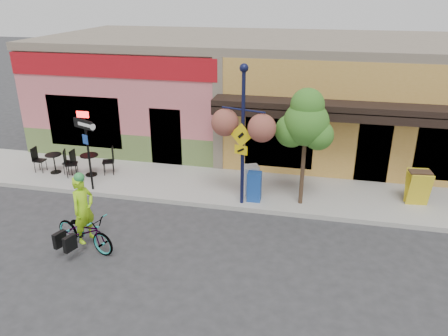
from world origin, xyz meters
name	(u,v)px	position (x,y,z in m)	size (l,w,h in m)	color
ground	(225,218)	(0.00, 0.00, 0.00)	(90.00, 90.00, 0.00)	#2D2D30
sidewalk	(237,188)	(0.00, 2.00, 0.07)	(24.00, 3.00, 0.15)	#9E9B93
curb	(228,207)	(0.00, 0.55, 0.07)	(24.00, 0.12, 0.15)	#A8A59E
building	(262,90)	(0.00, 7.50, 2.25)	(18.20, 8.20, 4.50)	#C56168
bicycle	(85,231)	(-3.20, -2.38, 0.50)	(0.67, 1.91, 1.00)	maroon
cyclist_rider	(85,218)	(-3.15, -2.38, 0.90)	(0.66, 0.43, 1.80)	#9FE317
lamp_post	(243,137)	(0.37, 0.82, 2.30)	(1.37, 0.55, 4.30)	#12163B
one_way_sign	(89,155)	(-4.66, 0.71, 1.36)	(0.92, 0.20, 2.41)	black
cafe_set_left	(54,161)	(-6.67, 1.71, 0.61)	(1.54, 0.77, 0.92)	black
cafe_set_right	(90,162)	(-5.29, 1.78, 0.65)	(1.68, 0.84, 1.01)	black
newspaper_box_blue	(254,186)	(0.71, 1.07, 0.62)	(0.42, 0.38, 0.94)	#1A459D
newspaper_box_grey	(251,180)	(0.53, 1.49, 0.64)	(0.46, 0.42, 0.98)	silver
street_tree	(304,148)	(2.16, 1.19, 1.98)	(1.43, 1.43, 3.65)	#3D7A26
sandwich_board	(420,190)	(5.67, 1.74, 0.69)	(0.65, 0.48, 1.09)	yellow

